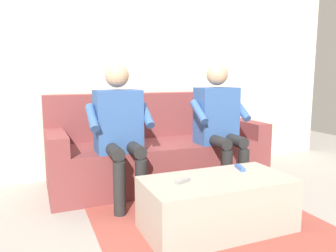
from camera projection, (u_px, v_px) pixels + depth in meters
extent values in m
plane|color=gray|center=(189.00, 206.00, 2.81)|extent=(8.00, 8.00, 0.00)
cube|color=beige|center=(142.00, 53.00, 3.73)|extent=(5.16, 0.06, 2.73)
cube|color=brown|center=(163.00, 164.00, 3.33)|extent=(1.85, 0.64, 0.44)
cube|color=brown|center=(149.00, 134.00, 3.67)|extent=(2.20, 0.19, 0.92)
cube|color=brown|center=(246.00, 147.00, 3.70)|extent=(0.17, 0.64, 0.61)
cube|color=brown|center=(57.00, 166.00, 2.93)|extent=(0.17, 0.64, 0.61)
cube|color=#A89E8E|center=(217.00, 204.00, 2.36)|extent=(1.06, 0.55, 0.38)
cube|color=#335693|center=(216.00, 116.00, 3.26)|extent=(0.40, 0.25, 0.55)
sphere|color=tan|center=(217.00, 75.00, 3.20)|extent=(0.21, 0.21, 0.21)
cylinder|color=black|center=(233.00, 140.00, 3.17)|extent=(0.11, 0.36, 0.11)
cylinder|color=black|center=(217.00, 141.00, 3.10)|extent=(0.11, 0.36, 0.11)
cylinder|color=black|center=(243.00, 172.00, 3.05)|extent=(0.10, 0.10, 0.44)
cylinder|color=black|center=(227.00, 174.00, 2.98)|extent=(0.10, 0.10, 0.44)
cylinder|color=#335693|center=(241.00, 110.00, 3.27)|extent=(0.08, 0.27, 0.22)
cylinder|color=#335693|center=(199.00, 112.00, 3.09)|extent=(0.08, 0.27, 0.22)
cube|color=#335693|center=(118.00, 121.00, 2.90)|extent=(0.40, 0.27, 0.55)
sphere|color=tan|center=(117.00, 76.00, 2.84)|extent=(0.21, 0.21, 0.21)
cylinder|color=black|center=(134.00, 149.00, 2.80)|extent=(0.11, 0.37, 0.11)
cylinder|color=black|center=(113.00, 150.00, 2.73)|extent=(0.11, 0.37, 0.11)
cylinder|color=black|center=(141.00, 186.00, 2.67)|extent=(0.10, 0.10, 0.44)
cylinder|color=black|center=(120.00, 189.00, 2.60)|extent=(0.10, 0.10, 0.44)
cylinder|color=#335693|center=(146.00, 115.00, 2.90)|extent=(0.08, 0.27, 0.22)
cylinder|color=#335693|center=(92.00, 118.00, 2.73)|extent=(0.08, 0.27, 0.22)
cube|color=gray|center=(183.00, 181.00, 2.25)|extent=(0.12, 0.08, 0.02)
cube|color=#3860B7|center=(240.00, 168.00, 2.56)|extent=(0.07, 0.15, 0.03)
cube|color=#9E473D|center=(207.00, 221.00, 2.52)|extent=(1.66, 1.56, 0.01)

